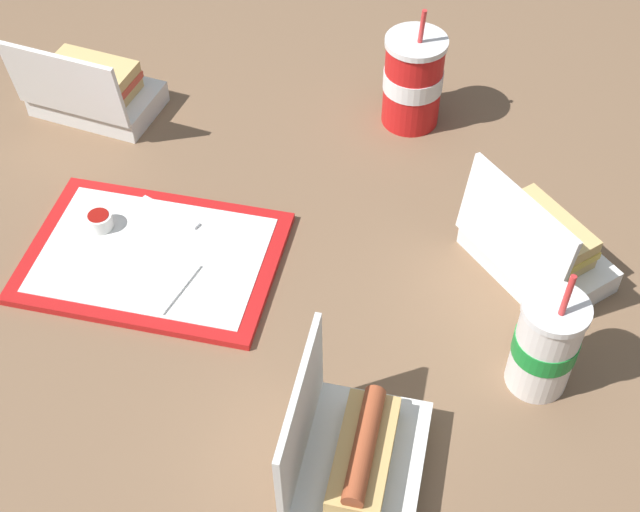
{
  "coord_description": "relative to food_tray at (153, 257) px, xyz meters",
  "views": [
    {
      "loc": [
        0.25,
        -0.83,
        0.99
      ],
      "look_at": [
        0.04,
        -0.01,
        0.05
      ],
      "focal_mm": 50.0,
      "sensor_mm": 36.0,
      "label": 1
    }
  ],
  "objects": [
    {
      "name": "food_tray",
      "position": [
        0.0,
        0.0,
        0.0
      ],
      "size": [
        0.38,
        0.27,
        0.01
      ],
      "color": "red",
      "rests_on": "ground_plane"
    },
    {
      "name": "clamshell_sandwich_back",
      "position": [
        0.55,
        0.12,
        0.04
      ],
      "size": [
        0.24,
        0.24,
        0.17
      ],
      "color": "white",
      "rests_on": "ground_plane"
    },
    {
      "name": "clamshell_hotdog_front",
      "position": [
        0.37,
        -0.27,
        0.04
      ],
      "size": [
        0.16,
        0.2,
        0.18
      ],
      "color": "white",
      "rests_on": "ground_plane"
    },
    {
      "name": "soda_cup_corner",
      "position": [
        0.31,
        0.42,
        0.08
      ],
      "size": [
        0.1,
        0.1,
        0.22
      ],
      "color": "red",
      "rests_on": "ground_plane"
    },
    {
      "name": "plastic_fork",
      "position": [
        -0.0,
        0.09,
        0.01
      ],
      "size": [
        0.11,
        0.05,
        0.0
      ],
      "primitive_type": "cube",
      "rotation": [
        0.0,
        0.0,
        -0.35
      ],
      "color": "white",
      "rests_on": "food_tray"
    },
    {
      "name": "soda_cup_center",
      "position": [
        0.57,
        -0.07,
        0.07
      ],
      "size": [
        0.09,
        0.09,
        0.21
      ],
      "color": "white",
      "rests_on": "ground_plane"
    },
    {
      "name": "napkin_stack",
      "position": [
        0.02,
        -0.05,
        0.01
      ],
      "size": [
        0.12,
        0.12,
        0.0
      ],
      "primitive_type": "cube",
      "rotation": [
        0.0,
        0.0,
        -0.21
      ],
      "color": "white",
      "rests_on": "food_tray"
    },
    {
      "name": "ketchup_cup",
      "position": [
        -0.1,
        0.04,
        0.02
      ],
      "size": [
        0.04,
        0.04,
        0.02
      ],
      "color": "white",
      "rests_on": "food_tray"
    },
    {
      "name": "ground_plane",
      "position": [
        0.21,
        0.03,
        -0.01
      ],
      "size": [
        3.2,
        3.2,
        0.0
      ],
      "primitive_type": "plane",
      "color": "brown"
    },
    {
      "name": "clamshell_sandwich_left",
      "position": [
        -0.22,
        0.31,
        0.04
      ],
      "size": [
        0.23,
        0.18,
        0.17
      ],
      "color": "white",
      "rests_on": "ground_plane"
    }
  ]
}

